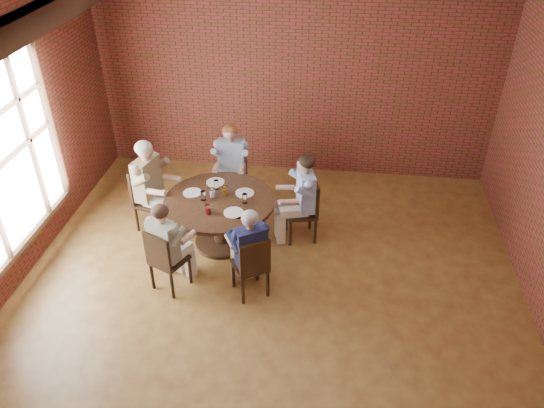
# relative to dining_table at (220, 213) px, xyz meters

# --- Properties ---
(floor) EXTENTS (7.00, 7.00, 0.00)m
(floor) POSITION_rel_dining_table_xyz_m (0.80, -1.19, -0.53)
(floor) COLOR olive
(floor) RESTS_ON ground
(ceiling) EXTENTS (7.00, 7.00, 0.00)m
(ceiling) POSITION_rel_dining_table_xyz_m (0.80, -1.19, 2.87)
(ceiling) COLOR silver
(ceiling) RESTS_ON wall_back
(wall_back) EXTENTS (7.00, 0.00, 7.00)m
(wall_back) POSITION_rel_dining_table_xyz_m (0.80, 2.31, 1.17)
(wall_back) COLOR maroon
(wall_back) RESTS_ON ground
(ceiling_beam) EXTENTS (0.22, 6.90, 0.26)m
(ceiling_beam) POSITION_rel_dining_table_xyz_m (-1.65, -1.19, 2.74)
(ceiling_beam) COLOR #321E10
(ceiling_beam) RESTS_ON ceiling
(window) EXTENTS (0.10, 2.16, 2.36)m
(window) POSITION_rel_dining_table_xyz_m (-2.38, -0.79, 1.12)
(window) COLOR white
(window) RESTS_ON wall_left
(dining_table) EXTENTS (1.53, 1.53, 0.75)m
(dining_table) POSITION_rel_dining_table_xyz_m (0.00, 0.00, 0.00)
(dining_table) COLOR #321E10
(dining_table) RESTS_ON floor
(chair_a) EXTENTS (0.52, 0.52, 0.93)m
(chair_a) POSITION_rel_dining_table_xyz_m (1.18, 0.33, -0.02)
(chair_a) COLOR #321E10
(chair_a) RESTS_ON floor
(diner_a) EXTENTS (0.76, 0.67, 1.32)m
(diner_a) POSITION_rel_dining_table_xyz_m (1.10, 0.30, 0.13)
(diner_a) COLOR #4565B5
(diner_a) RESTS_ON floor
(chair_b) EXTENTS (0.45, 0.45, 0.94)m
(chair_b) POSITION_rel_dining_table_xyz_m (-0.04, 1.14, -0.02)
(chair_b) COLOR #321E10
(chair_b) RESTS_ON floor
(diner_b) EXTENTS (0.56, 0.68, 1.34)m
(diner_b) POSITION_rel_dining_table_xyz_m (-0.04, 1.05, 0.14)
(diner_b) COLOR #8491A8
(diner_b) RESTS_ON floor
(chair_c) EXTENTS (0.57, 0.57, 0.98)m
(chair_c) POSITION_rel_dining_table_xyz_m (-1.14, 0.31, -0.00)
(chair_c) COLOR #321E10
(chair_c) RESTS_ON floor
(diner_c) EXTENTS (0.84, 0.74, 1.41)m
(diner_c) POSITION_rel_dining_table_xyz_m (-1.05, 0.29, 0.18)
(diner_c) COLOR brown
(diner_c) RESTS_ON floor
(chair_d) EXTENTS (0.53, 0.53, 0.90)m
(chair_d) POSITION_rel_dining_table_xyz_m (-0.49, -1.03, -0.03)
(chair_d) COLOR #321E10
(chair_d) RESTS_ON floor
(diner_d) EXTENTS (0.71, 0.76, 1.27)m
(diner_d) POSITION_rel_dining_table_xyz_m (-0.46, -0.96, 0.11)
(diner_d) COLOR #A0917E
(diner_d) RESTS_ON floor
(chair_e) EXTENTS (0.54, 0.54, 0.90)m
(chair_e) POSITION_rel_dining_table_xyz_m (0.61, -1.00, -0.04)
(chair_e) COLOR #321E10
(chair_e) RESTS_ON floor
(diner_e) EXTENTS (0.73, 0.77, 1.26)m
(diner_e) POSITION_rel_dining_table_xyz_m (0.57, -0.94, 0.10)
(diner_e) COLOR #181D45
(diner_e) RESTS_ON floor
(plate_a) EXTENTS (0.26, 0.26, 0.01)m
(plate_a) POSITION_rel_dining_table_xyz_m (0.32, 0.20, 0.23)
(plate_a) COLOR white
(plate_a) RESTS_ON dining_table
(plate_b) EXTENTS (0.26, 0.26, 0.01)m
(plate_b) POSITION_rel_dining_table_xyz_m (-0.15, 0.43, 0.23)
(plate_b) COLOR white
(plate_b) RESTS_ON dining_table
(plate_c) EXTENTS (0.26, 0.26, 0.01)m
(plate_c) POSITION_rel_dining_table_xyz_m (-0.41, 0.12, 0.23)
(plate_c) COLOR white
(plate_c) RESTS_ON dining_table
(plate_d) EXTENTS (0.26, 0.26, 0.01)m
(plate_d) POSITION_rel_dining_table_xyz_m (0.25, -0.29, 0.23)
(plate_d) COLOR white
(plate_d) RESTS_ON dining_table
(glass_a) EXTENTS (0.07, 0.07, 0.14)m
(glass_a) POSITION_rel_dining_table_xyz_m (0.36, -0.03, 0.29)
(glass_a) COLOR white
(glass_a) RESTS_ON dining_table
(glass_b) EXTENTS (0.07, 0.07, 0.14)m
(glass_b) POSITION_rel_dining_table_xyz_m (0.05, 0.14, 0.29)
(glass_b) COLOR white
(glass_b) RESTS_ON dining_table
(glass_c) EXTENTS (0.07, 0.07, 0.14)m
(glass_c) POSITION_rel_dining_table_xyz_m (-0.10, 0.27, 0.29)
(glass_c) COLOR white
(glass_c) RESTS_ON dining_table
(glass_d) EXTENTS (0.07, 0.07, 0.14)m
(glass_d) POSITION_rel_dining_table_xyz_m (-0.11, 0.06, 0.29)
(glass_d) COLOR white
(glass_d) RESTS_ON dining_table
(glass_e) EXTENTS (0.07, 0.07, 0.14)m
(glass_e) POSITION_rel_dining_table_xyz_m (-0.21, -0.03, 0.29)
(glass_e) COLOR white
(glass_e) RESTS_ON dining_table
(glass_f) EXTENTS (0.07, 0.07, 0.14)m
(glass_f) POSITION_rel_dining_table_xyz_m (-0.08, -0.35, 0.29)
(glass_f) COLOR white
(glass_f) RESTS_ON dining_table
(smartphone) EXTENTS (0.10, 0.15, 0.01)m
(smartphone) POSITION_rel_dining_table_xyz_m (0.33, -0.35, 0.23)
(smartphone) COLOR black
(smartphone) RESTS_ON dining_table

